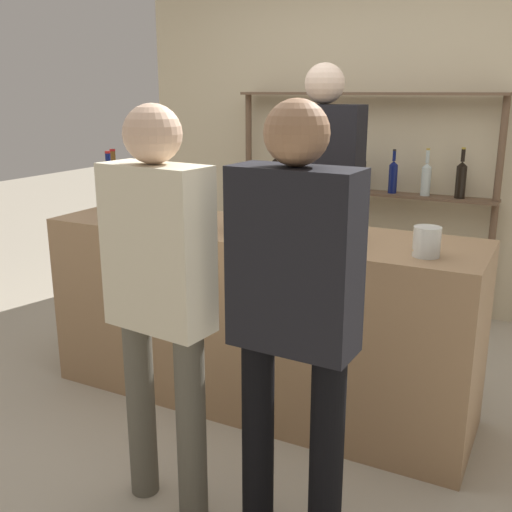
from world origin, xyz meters
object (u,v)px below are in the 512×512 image
(counter_bottle_0, at_px, (115,187))
(wine_glass, at_px, (266,202))
(counter_bottle_3, at_px, (345,212))
(ice_bucket, at_px, (243,209))
(customer_center, at_px, (159,285))
(customer_right, at_px, (294,302))
(counter_bottle_2, at_px, (110,194))
(cork_jar, at_px, (427,242))
(counter_bottle_1, at_px, (165,200))
(server_behind_counter, at_px, (322,190))

(counter_bottle_0, xyz_separation_m, wine_glass, (0.96, 0.06, -0.02))
(counter_bottle_3, bearing_deg, ice_bucket, -176.75)
(customer_center, height_order, customer_right, customer_right)
(customer_right, bearing_deg, counter_bottle_2, 65.08)
(cork_jar, xyz_separation_m, customer_center, (-0.81, -0.79, -0.08))
(counter_bottle_0, distance_m, ice_bucket, 0.94)
(ice_bucket, xyz_separation_m, customer_center, (0.11, -0.85, -0.13))
(ice_bucket, bearing_deg, wine_glass, 81.24)
(counter_bottle_1, relative_size, counter_bottle_3, 0.92)
(counter_bottle_2, relative_size, cork_jar, 2.90)
(wine_glass, relative_size, ice_bucket, 0.67)
(server_behind_counter, bearing_deg, wine_glass, -5.47)
(wine_glass, relative_size, cork_jar, 1.19)
(counter_bottle_0, xyz_separation_m, cork_jar, (1.84, -0.19, -0.07))
(ice_bucket, height_order, cork_jar, ice_bucket)
(counter_bottle_2, height_order, customer_right, customer_right)
(counter_bottle_2, height_order, cork_jar, counter_bottle_2)
(counter_bottle_3, bearing_deg, customer_center, -115.09)
(counter_bottle_1, relative_size, server_behind_counter, 0.18)
(counter_bottle_2, distance_m, customer_right, 1.57)
(counter_bottle_1, height_order, customer_center, customer_center)
(customer_right, relative_size, server_behind_counter, 0.90)
(cork_jar, bearing_deg, customer_right, -110.25)
(server_behind_counter, bearing_deg, counter_bottle_3, 27.74)
(ice_bucket, bearing_deg, counter_bottle_0, 171.55)
(counter_bottle_3, distance_m, ice_bucket, 0.52)
(counter_bottle_3, height_order, wine_glass, counter_bottle_3)
(counter_bottle_3, bearing_deg, counter_bottle_2, -174.22)
(ice_bucket, relative_size, customer_center, 0.14)
(counter_bottle_0, height_order, counter_bottle_3, counter_bottle_0)
(ice_bucket, distance_m, cork_jar, 0.92)
(counter_bottle_2, bearing_deg, cork_jar, 1.48)
(cork_jar, bearing_deg, wine_glass, 164.13)
(ice_bucket, height_order, customer_center, customer_center)
(counter_bottle_0, distance_m, counter_bottle_1, 0.50)
(counter_bottle_0, bearing_deg, server_behind_counter, 34.64)
(cork_jar, bearing_deg, ice_bucket, 176.48)
(counter_bottle_0, bearing_deg, ice_bucket, -8.45)
(wine_glass, xyz_separation_m, customer_right, (0.61, -1.01, -0.13))
(customer_right, bearing_deg, counter_bottle_0, 60.89)
(counter_bottle_3, bearing_deg, counter_bottle_0, 175.72)
(counter_bottle_3, height_order, customer_center, customer_center)
(counter_bottle_1, height_order, server_behind_counter, server_behind_counter)
(counter_bottle_0, relative_size, counter_bottle_2, 0.96)
(counter_bottle_1, bearing_deg, counter_bottle_3, 2.84)
(customer_right, bearing_deg, wine_glass, 33.21)
(counter_bottle_1, xyz_separation_m, counter_bottle_3, (0.98, 0.05, 0.01))
(counter_bottle_1, bearing_deg, ice_bucket, 2.37)
(wine_glass, distance_m, ice_bucket, 0.20)
(counter_bottle_0, distance_m, counter_bottle_3, 1.45)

